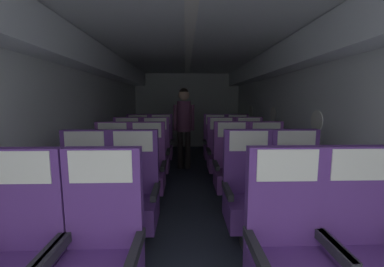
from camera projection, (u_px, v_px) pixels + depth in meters
ground at (189, 192)px, 3.81m from camera, size 3.38×7.85×0.02m
fuselage_shell at (189, 87)px, 3.85m from camera, size 3.26×7.50×2.27m
seat_a_left_window at (17, 261)px, 1.42m from camera, size 0.50×0.46×1.13m
seat_a_left_aisle at (100, 259)px, 1.44m from camera, size 0.50×0.46×1.13m
seat_a_right_aisle at (364, 254)px, 1.49m from camera, size 0.50×0.46×1.13m
seat_a_right_window at (289, 256)px, 1.47m from camera, size 0.50×0.46×1.13m
seat_b_left_window at (84, 198)px, 2.33m from camera, size 0.50×0.46×1.13m
seat_b_left_aisle at (133, 198)px, 2.34m from camera, size 0.50×0.46×1.13m
seat_b_right_aisle at (297, 196)px, 2.38m from camera, size 0.50×0.46×1.13m
seat_b_right_window at (249, 197)px, 2.37m from camera, size 0.50×0.46×1.13m
seat_c_left_window at (112, 171)px, 3.22m from camera, size 0.50×0.46×1.13m
seat_c_left_aisle at (147, 171)px, 3.23m from camera, size 0.50×0.46×1.13m
seat_c_right_aisle at (267, 170)px, 3.27m from camera, size 0.50×0.46×1.13m
seat_c_right_window at (232, 170)px, 3.28m from camera, size 0.50×0.46×1.13m
seat_d_left_window at (127, 156)px, 4.11m from camera, size 0.50×0.46×1.13m
seat_d_left_aisle at (155, 156)px, 4.13m from camera, size 0.50×0.46×1.13m
seat_d_right_aisle at (249, 155)px, 4.16m from camera, size 0.50×0.46×1.13m
seat_d_right_window at (221, 155)px, 4.16m from camera, size 0.50×0.46×1.13m
seat_e_left_window at (138, 146)px, 5.01m from camera, size 0.50×0.46×1.13m
seat_e_left_aisle at (161, 146)px, 5.05m from camera, size 0.50×0.46×1.13m
seat_e_right_aisle at (238, 145)px, 5.08m from camera, size 0.50×0.46×1.13m
seat_e_right_window at (215, 145)px, 5.06m from camera, size 0.50×0.46×1.13m
flight_attendant at (184, 119)px, 4.95m from camera, size 0.43×0.28×1.66m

